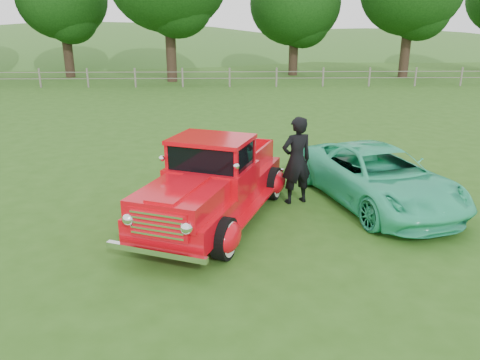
{
  "coord_description": "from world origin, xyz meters",
  "views": [
    {
      "loc": [
        -0.16,
        -8.35,
        3.92
      ],
      "look_at": [
        0.1,
        1.2,
        0.69
      ],
      "focal_mm": 35.0,
      "sensor_mm": 36.0,
      "label": 1
    }
  ],
  "objects_px": {
    "red_pickup": "(213,184)",
    "teal_sedan": "(378,176)",
    "man": "(296,160)",
    "tree_near_east": "(295,4)"
  },
  "relations": [
    {
      "from": "red_pickup",
      "to": "man",
      "type": "relative_size",
      "value": 2.65
    },
    {
      "from": "man",
      "to": "teal_sedan",
      "type": "bearing_deg",
      "value": 156.54
    },
    {
      "from": "red_pickup",
      "to": "tree_near_east",
      "type": "bearing_deg",
      "value": 100.17
    },
    {
      "from": "red_pickup",
      "to": "man",
      "type": "distance_m",
      "value": 2.08
    },
    {
      "from": "red_pickup",
      "to": "teal_sedan",
      "type": "height_order",
      "value": "red_pickup"
    },
    {
      "from": "tree_near_east",
      "to": "red_pickup",
      "type": "distance_m",
      "value": 29.18
    },
    {
      "from": "tree_near_east",
      "to": "man",
      "type": "relative_size",
      "value": 4.19
    },
    {
      "from": "tree_near_east",
      "to": "man",
      "type": "height_order",
      "value": "tree_near_east"
    },
    {
      "from": "tree_near_east",
      "to": "teal_sedan",
      "type": "bearing_deg",
      "value": -93.74
    },
    {
      "from": "teal_sedan",
      "to": "man",
      "type": "relative_size",
      "value": 2.32
    }
  ]
}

